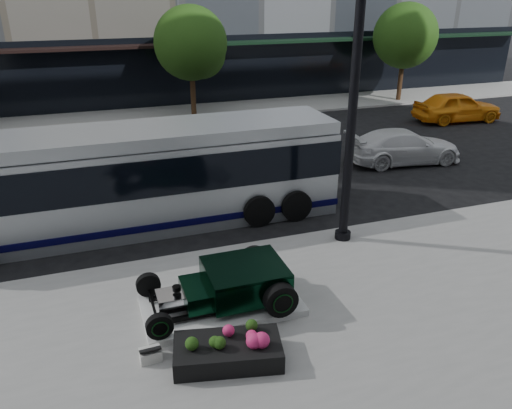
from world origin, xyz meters
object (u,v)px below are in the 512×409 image
object	(u,v)px
lamppost	(353,108)
yellow_taxi	(457,107)
transit_bus	(134,178)
hot_rod	(236,282)
white_sedan	(404,146)
flower_planter	(228,350)

from	to	relation	value
lamppost	yellow_taxi	distance (m)	16.28
transit_bus	hot_rod	bearing A→B (deg)	-73.76
transit_bus	white_sedan	size ratio (longest dim) A/B	2.60
transit_bus	yellow_taxi	size ratio (longest dim) A/B	2.65
flower_planter	transit_bus	size ratio (longest dim) A/B	0.18
yellow_taxi	transit_bus	bearing A→B (deg)	117.19
hot_rod	yellow_taxi	size ratio (longest dim) A/B	0.70
transit_bus	yellow_taxi	distance (m)	18.95
hot_rod	flower_planter	world-z (taller)	hot_rod
lamppost	transit_bus	bearing A→B (deg)	149.79
hot_rod	white_sedan	world-z (taller)	white_sedan
lamppost	yellow_taxi	size ratio (longest dim) A/B	1.74
flower_planter	transit_bus	distance (m)	6.97
flower_planter	yellow_taxi	bearing A→B (deg)	40.15
flower_planter	white_sedan	size ratio (longest dim) A/B	0.47
flower_planter	transit_bus	xyz separation A→B (m)	(-0.83, 6.82, 1.13)
lamppost	yellow_taxi	xyz separation A→B (m)	(12.24, 10.30, -3.02)
lamppost	transit_bus	distance (m)	6.51
lamppost	flower_planter	bearing A→B (deg)	-139.66
hot_rod	yellow_taxi	bearing A→B (deg)	37.75
white_sedan	yellow_taxi	distance (m)	8.24
flower_planter	white_sedan	distance (m)	13.60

